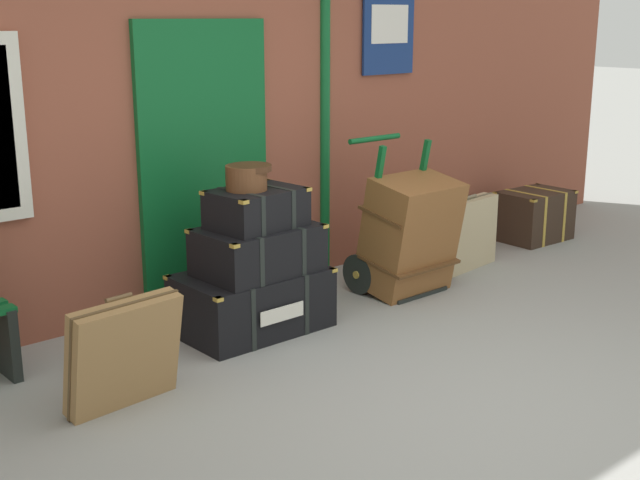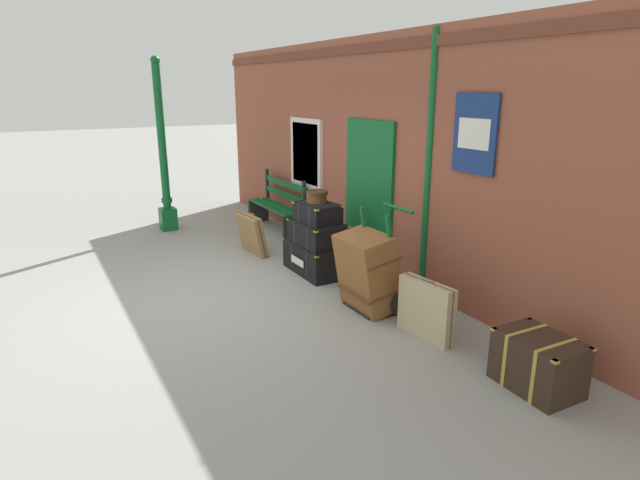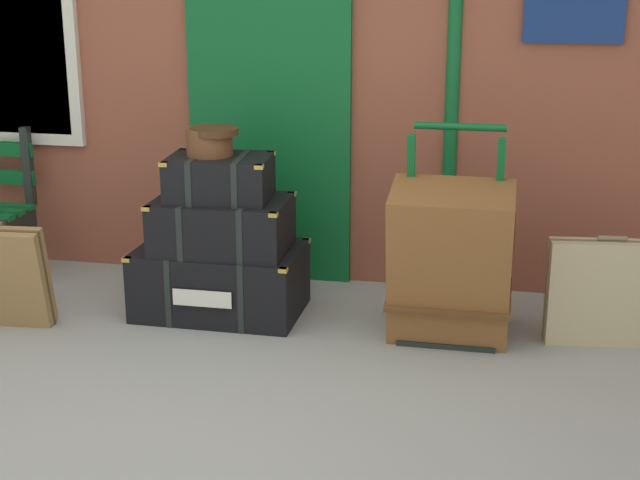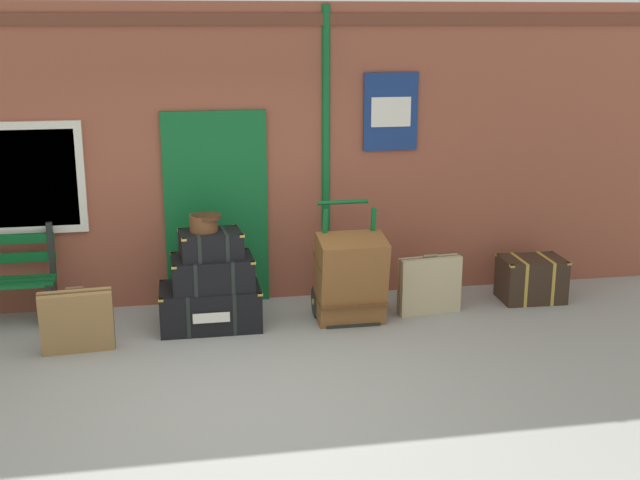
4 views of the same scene
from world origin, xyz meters
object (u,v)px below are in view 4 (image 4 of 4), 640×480
at_px(steamer_trunk_base, 210,306).
at_px(round_hatbox, 204,222).
at_px(steamer_trunk_middle, 212,272).
at_px(corner_trunk, 531,279).
at_px(suitcase_charcoal, 77,322).
at_px(porters_trolley, 347,292).
at_px(suitcase_umber, 429,285).
at_px(large_brown_trunk, 351,278).
at_px(steamer_trunk_top, 211,244).

distance_m(steamer_trunk_base, round_hatbox, 0.89).
bearing_deg(steamer_trunk_middle, corner_trunk, 3.31).
bearing_deg(round_hatbox, suitcase_charcoal, -158.43).
xyz_separation_m(porters_trolley, suitcase_umber, (0.88, -0.04, 0.03)).
bearing_deg(porters_trolley, suitcase_umber, -2.78).
xyz_separation_m(steamer_trunk_base, suitcase_charcoal, (-1.25, -0.49, 0.10)).
bearing_deg(round_hatbox, steamer_trunk_base, 21.93).
relative_size(steamer_trunk_base, suitcase_umber, 1.48).
bearing_deg(steamer_trunk_base, large_brown_trunk, -6.20).
bearing_deg(steamer_trunk_middle, steamer_trunk_base, 134.64).
xyz_separation_m(steamer_trunk_base, porters_trolley, (1.42, 0.02, 0.06)).
bearing_deg(large_brown_trunk, suitcase_charcoal, -172.75).
height_order(round_hatbox, suitcase_umber, round_hatbox).
relative_size(steamer_trunk_middle, round_hatbox, 2.62).
bearing_deg(large_brown_trunk, steamer_trunk_top, 175.06).
bearing_deg(corner_trunk, porters_trolley, -175.96).
xyz_separation_m(suitcase_charcoal, suitcase_umber, (3.55, 0.47, -0.01)).
bearing_deg(porters_trolley, steamer_trunk_base, -179.21).
height_order(porters_trolley, corner_trunk, porters_trolley).
bearing_deg(large_brown_trunk, suitcase_umber, 8.44).
distance_m(large_brown_trunk, suitcase_umber, 0.91).
xyz_separation_m(steamer_trunk_base, corner_trunk, (3.54, 0.17, 0.03)).
xyz_separation_m(suitcase_umber, corner_trunk, (1.24, 0.19, -0.06)).
bearing_deg(corner_trunk, round_hatbox, -177.09).
distance_m(steamer_trunk_base, steamer_trunk_top, 0.66).
bearing_deg(steamer_trunk_middle, suitcase_charcoal, -160.24).
bearing_deg(steamer_trunk_base, porters_trolley, 0.79).
relative_size(steamer_trunk_middle, corner_trunk, 1.16).
height_order(steamer_trunk_base, suitcase_charcoal, suitcase_charcoal).
distance_m(suitcase_charcoal, corner_trunk, 4.84).
bearing_deg(steamer_trunk_base, steamer_trunk_middle, -45.36).
xyz_separation_m(round_hatbox, suitcase_charcoal, (-1.22, -0.48, -0.78)).
xyz_separation_m(suitcase_charcoal, corner_trunk, (4.79, 0.66, -0.07)).
height_order(round_hatbox, suitcase_charcoal, round_hatbox).
bearing_deg(corner_trunk, suitcase_charcoal, -172.12).
bearing_deg(porters_trolley, large_brown_trunk, -90.00).
relative_size(steamer_trunk_top, suitcase_umber, 0.94).
relative_size(round_hatbox, suitcase_umber, 0.46).
distance_m(suitcase_charcoal, suitcase_umber, 3.58).
xyz_separation_m(steamer_trunk_top, round_hatbox, (-0.06, 0.02, 0.23)).
relative_size(steamer_trunk_base, large_brown_trunk, 1.07).
distance_m(round_hatbox, suitcase_umber, 2.46).
xyz_separation_m(steamer_trunk_middle, steamer_trunk_top, (-0.01, -0.00, 0.29)).
relative_size(porters_trolley, suitcase_umber, 1.75).
relative_size(steamer_trunk_middle, steamer_trunk_top, 1.28).
relative_size(steamer_trunk_top, large_brown_trunk, 0.68).
bearing_deg(steamer_trunk_top, large_brown_trunk, -4.94).
relative_size(round_hatbox, porters_trolley, 0.26).
relative_size(steamer_trunk_base, steamer_trunk_top, 1.58).
height_order(round_hatbox, corner_trunk, round_hatbox).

